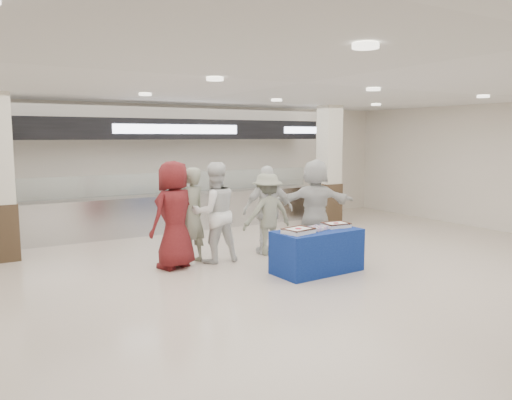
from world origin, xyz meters
TOP-DOWN VIEW (x-y plane):
  - ground at (0.00, 0.00)m, footprint 14.00×14.00m
  - serving_line at (0.00, 5.40)m, footprint 8.70×0.85m
  - column_right at (4.00, 4.20)m, footprint 0.55×0.55m
  - display_table at (0.66, 0.40)m, footprint 1.59×0.86m
  - sheet_cake_left at (0.21, 0.34)m, footprint 0.55×0.47m
  - sheet_cake_right at (1.14, 0.47)m, footprint 0.48×0.39m
  - cupcake_tray at (0.67, 0.42)m, footprint 0.45×0.39m
  - civilian_maroon at (-1.38, 1.96)m, footprint 1.11×0.93m
  - soldier_a at (-0.97, 2.13)m, footprint 0.77×0.65m
  - chef_tall at (-0.56, 1.98)m, footprint 0.96×0.77m
  - chef_short at (0.67, 2.02)m, footprint 1.12×0.65m
  - soldier_b at (0.63, 1.99)m, footprint 1.09×0.64m
  - civilian_white at (1.75, 1.89)m, footprint 1.85×1.23m

SIDE VIEW (x-z plane):
  - ground at x=0.00m, z-range 0.00..0.00m
  - display_table at x=0.66m, z-range 0.00..0.75m
  - cupcake_tray at x=0.67m, z-range 0.75..0.81m
  - sheet_cake_right at x=1.14m, z-range 0.75..0.84m
  - sheet_cake_left at x=0.21m, z-range 0.75..0.85m
  - soldier_b at x=0.63m, z-range 0.00..1.66m
  - chef_short at x=0.67m, z-range 0.00..1.80m
  - soldier_a at x=-0.97m, z-range 0.00..1.81m
  - chef_tall at x=-0.56m, z-range 0.00..1.90m
  - civilian_white at x=1.75m, z-range 0.00..1.91m
  - civilian_maroon at x=-1.38m, z-range 0.00..1.95m
  - serving_line at x=0.00m, z-range -0.24..2.56m
  - column_right at x=4.00m, z-range -0.07..3.13m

